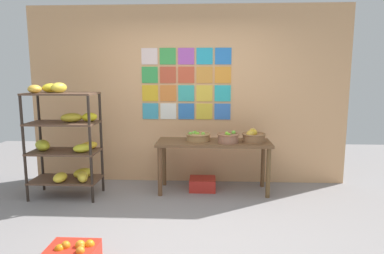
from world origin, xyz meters
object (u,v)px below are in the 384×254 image
at_px(banana_shelf_unit, 66,138).
at_px(fruit_basket_left, 198,136).
at_px(display_table, 214,148).
at_px(fruit_basket_back_left, 253,136).
at_px(fruit_basket_centre, 228,138).
at_px(produce_crate_under_table, 202,184).

distance_m(banana_shelf_unit, fruit_basket_left, 1.81).
relative_size(display_table, fruit_basket_back_left, 4.84).
height_order(fruit_basket_centre, fruit_basket_back_left, fruit_basket_back_left).
bearing_deg(produce_crate_under_table, fruit_basket_centre, -20.81).
bearing_deg(banana_shelf_unit, fruit_basket_back_left, 6.52).
bearing_deg(fruit_basket_back_left, banana_shelf_unit, -173.48).
xyz_separation_m(fruit_basket_centre, produce_crate_under_table, (-0.35, 0.13, -0.72)).
bearing_deg(display_table, produce_crate_under_table, 164.67).
bearing_deg(fruit_basket_centre, fruit_basket_back_left, 11.11).
distance_m(display_table, fruit_basket_centre, 0.28).
bearing_deg(fruit_basket_back_left, display_table, 177.66).
bearing_deg(display_table, fruit_basket_left, 169.09).
height_order(fruit_basket_left, fruit_basket_back_left, fruit_basket_back_left).
height_order(fruit_basket_centre, produce_crate_under_table, fruit_basket_centre).
bearing_deg(fruit_basket_left, banana_shelf_unit, -168.62).
relative_size(banana_shelf_unit, fruit_basket_centre, 5.16).
height_order(banana_shelf_unit, fruit_basket_back_left, banana_shelf_unit).
distance_m(fruit_basket_centre, produce_crate_under_table, 0.81).
relative_size(fruit_basket_left, produce_crate_under_table, 0.95).
distance_m(banana_shelf_unit, fruit_basket_back_left, 2.56).
bearing_deg(fruit_basket_left, fruit_basket_back_left, -4.83).
relative_size(fruit_basket_centre, produce_crate_under_table, 0.80).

